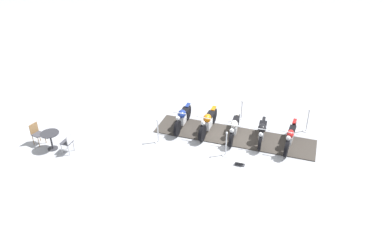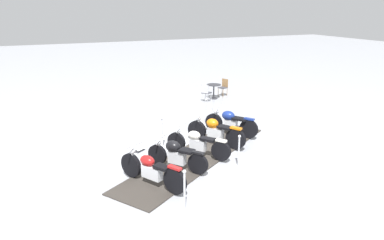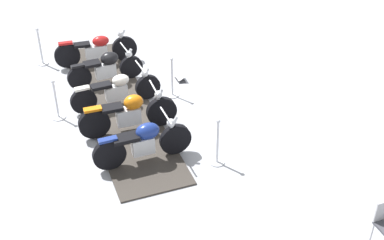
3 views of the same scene
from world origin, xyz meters
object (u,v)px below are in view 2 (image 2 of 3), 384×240
Objects in this scene: motorcycle_navy at (230,122)px; stanchion_left_rear at (185,198)px; stanchion_left_mid at (239,157)px; cafe_chair_near_table at (206,92)px; cafe_chair_across_table at (224,86)px; motorcycle_copper at (215,131)px; stanchion_right_mid at (162,138)px; stanchion_right_front at (206,116)px; motorcycle_black at (176,154)px; cafe_table at (214,88)px; info_placard at (139,149)px; motorcycle_maroon at (151,169)px; motorcycle_cream at (197,143)px.

stanchion_left_rear is at bearing 104.48° from motorcycle_navy.
motorcycle_navy is at bearing -113.87° from stanchion_left_mid.
cafe_chair_near_table is 0.98× the size of cafe_chair_across_table.
motorcycle_copper is 1.86m from stanchion_right_mid.
cafe_chair_near_table is at bearing -54.99° from motorcycle_copper.
stanchion_right_front is 6.55m from stanchion_left_rear.
motorcycle_navy is 3.53m from motorcycle_black.
cafe_table is at bearing -0.00° from cafe_chair_across_table.
stanchion_right_front is at bearing -145.95° from stanchion_right_mid.
motorcycle_black is 2.18× the size of cafe_table.
cafe_chair_near_table reaches higher than info_placard.
stanchion_left_rear reaches higher than motorcycle_maroon.
stanchion_left_mid reaches higher than motorcycle_black.
motorcycle_maroon is 4.79× the size of info_placard.
motorcycle_navy is 1.66× the size of stanchion_right_mid.
cafe_table reaches higher than info_placard.
stanchion_left_mid reaches higher than cafe_chair_near_table.
motorcycle_black is at bearing -17.57° from stanchion_left_mid.
stanchion_left_mid is (0.81, 4.05, -0.04)m from stanchion_right_front.
cafe_chair_across_table is at bearing -5.70° from cafe_chair_near_table.
stanchion_left_mid is (-0.83, 1.22, -0.15)m from motorcycle_cream.
motorcycle_cream is 1.70× the size of stanchion_left_rear.
cafe_table is at bearing 10.35° from info_placard.
stanchion_right_front is at bearing -49.65° from motorcycle_copper.
motorcycle_navy is 2.36m from motorcycle_cream.
info_placard is at bearing 26.91° from stanchion_right_front.
cafe_chair_across_table is (-5.43, -5.70, 0.19)m from stanchion_right_mid.
motorcycle_maroon reaches higher than motorcycle_navy.
motorcycle_maroon reaches higher than cafe_chair_across_table.
stanchion_right_mid is 7.13m from cafe_table.
motorcycle_cream is at bearing 59.87° from stanchion_right_front.
motorcycle_black is 4.35m from stanchion_right_front.
motorcycle_copper is 0.97× the size of motorcycle_maroon.
motorcycle_copper is 2.68m from info_placard.
cafe_chair_near_table is at bearing 34.33° from cafe_table.
cafe_table is (-5.50, -5.39, 0.52)m from info_placard.
motorcycle_copper is at bearing -146.59° from cafe_chair_near_table.
motorcycle_copper is 2.60× the size of cafe_table.
info_placard is (1.62, -1.17, -0.41)m from motorcycle_cream.
motorcycle_navy reaches higher than cafe_chair_across_table.
motorcycle_copper reaches higher than motorcycle_navy.
motorcycle_copper reaches higher than motorcycle_maroon.
stanchion_right_mid is (-1.15, -2.49, -0.14)m from motorcycle_maroon.
stanchion_right_front is 2.59× the size of info_placard.
stanchion_right_mid is at bearing -3.63° from motorcycle_cream.
motorcycle_copper is 6.58m from cafe_table.
motorcycle_maroon is (2.93, 1.97, -0.02)m from motorcycle_copper.
info_placard is at bearing -168.73° from cafe_chair_near_table.
stanchion_right_mid is 2.56× the size of info_placard.
info_placard is (2.44, -2.39, -0.26)m from stanchion_left_mid.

